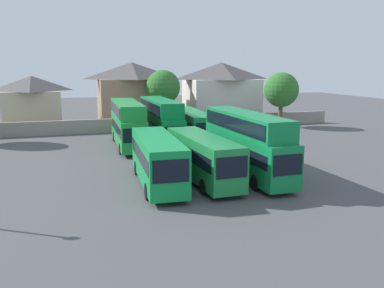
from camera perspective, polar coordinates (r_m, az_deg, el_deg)
ground at (r=48.81m, az=-5.20°, el=0.51°), size 140.00×140.00×0.00m
depot_boundary_wall at (r=55.82m, az=-6.79°, el=2.71°), size 56.00×0.50×1.80m
bus_1 at (r=30.28m, az=-4.78°, el=-1.92°), size 3.20×10.64×3.55m
bus_2 at (r=31.15m, az=1.49°, el=-1.63°), size 2.90×10.47×3.45m
bus_3 at (r=32.82m, az=7.50°, el=0.42°), size 2.74×12.09×5.00m
bus_4 at (r=44.98m, az=-8.84°, el=3.06°), size 2.96×12.12×4.82m
bus_5 at (r=45.86m, az=-4.30°, el=3.40°), size 2.55×11.83×4.97m
bus_6 at (r=46.99m, az=-0.07°, el=2.66°), size 3.07×12.12×3.56m
house_terrace_left at (r=63.30m, az=-21.02°, el=5.55°), size 8.00×7.10×7.21m
house_terrace_centre at (r=63.28m, az=-8.19°, el=7.01°), size 10.34×7.84×9.08m
house_terrace_right at (r=66.83m, az=4.06°, el=7.28°), size 11.42×8.05×9.06m
tree_left_of_lot at (r=60.13m, az=12.16°, el=7.25°), size 4.87×4.87×7.69m
tree_right_of_lot at (r=58.51m, az=-3.99°, el=7.76°), size 4.76×4.76×8.02m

